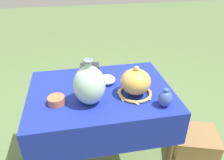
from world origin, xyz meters
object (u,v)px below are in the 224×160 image
Objects in this scene: vase_tall_bulbous at (89,85)px; vase_dome_bell at (135,83)px; wooden_crate at (195,142)px; mosaic_tile_box at (90,70)px; bowl_shallow_porcelain at (107,80)px; jar_round_cobalt at (165,98)px; pot_squat_terracotta at (56,100)px.

vase_tall_bulbous reaches higher than vase_dome_bell.
wooden_crate is (0.98, 0.11, -0.82)m from vase_tall_bulbous.
bowl_shallow_porcelain is (0.12, -0.15, -0.02)m from mosaic_tile_box.
mosaic_tile_box is at bearing 131.17° from jar_round_cobalt.
mosaic_tile_box is 1.24× the size of bowl_shallow_porcelain.
vase_dome_bell is 0.55m from pot_squat_terracotta.
jar_round_cobalt is 0.27× the size of wooden_crate.
vase_tall_bulbous is 0.33m from vase_dome_bell.
vase_tall_bulbous is 0.29m from bowl_shallow_porcelain.
vase_tall_bulbous is at bearing -123.92° from bowl_shallow_porcelain.
vase_dome_bell is 0.53× the size of wooden_crate.
mosaic_tile_box is at bearing -177.31° from wooden_crate.
vase_tall_bulbous is 2.82× the size of pot_squat_terracotta.
mosaic_tile_box is 1.22m from wooden_crate.
mosaic_tile_box is 0.67m from jar_round_cobalt.
bowl_shallow_porcelain is at bearing 131.58° from vase_dome_bell.
pot_squat_terracotta is at bearing 173.31° from vase_tall_bulbous.
pot_squat_terracotta is (-0.55, -0.01, -0.07)m from vase_dome_bell.
vase_tall_bulbous reaches higher than mosaic_tile_box.
mosaic_tile_box is (-0.29, 0.34, -0.05)m from vase_dome_bell.
jar_round_cobalt reaches higher than mosaic_tile_box.
bowl_shallow_porcelain is at bearing -169.65° from wooden_crate.
wooden_crate is at bearing 25.99° from jar_round_cobalt.
vase_dome_bell is 1.59× the size of mosaic_tile_box.
vase_tall_bulbous is 0.50m from jar_round_cobalt.
mosaic_tile_box is 0.19m from bowl_shallow_porcelain.
jar_round_cobalt reaches higher than pot_squat_terracotta.
jar_round_cobalt is (0.32, -0.36, 0.03)m from bowl_shallow_porcelain.
vase_tall_bulbous is at bearing -89.97° from mosaic_tile_box.
bowl_shallow_porcelain is (-0.17, 0.19, -0.06)m from vase_dome_bell.
mosaic_tile_box is 0.43m from pot_squat_terracotta.
jar_round_cobalt is at bearing -46.87° from vase_dome_bell.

